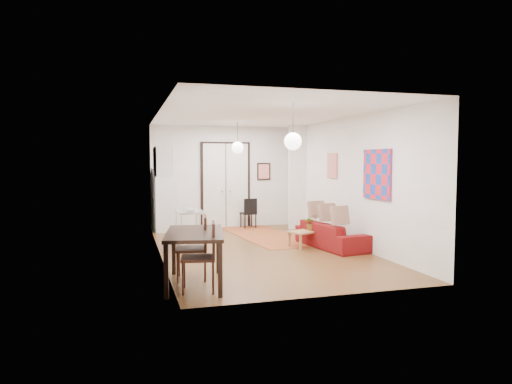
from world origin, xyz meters
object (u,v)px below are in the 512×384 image
object	(u,v)px
dining_chair_near	(191,242)
black_side_chair	(248,210)
fridge	(165,200)
dining_chair_far	(197,250)
coffee_table	(307,233)
dining_table	(195,238)
sofa	(331,235)
kitchen_counter	(189,224)

from	to	relation	value
dining_chair_near	black_side_chair	world-z (taller)	dining_chair_near
fridge	dining_chair_far	size ratio (longest dim) A/B	1.68
dining_chair_far	black_side_chair	size ratio (longest dim) A/B	1.20
coffee_table	dining_table	size ratio (longest dim) A/B	0.57
sofa	kitchen_counter	size ratio (longest dim) A/B	1.77
kitchen_counter	black_side_chair	bearing A→B (deg)	52.14
sofa	fridge	size ratio (longest dim) A/B	1.13
fridge	dining_chair_near	xyz separation A→B (m)	(0.00, -5.08, -0.26)
sofa	dining_chair_far	size ratio (longest dim) A/B	1.89
kitchen_counter	dining_chair_near	world-z (taller)	dining_chair_near
coffee_table	kitchen_counter	size ratio (longest dim) A/B	0.85
sofa	dining_table	size ratio (longest dim) A/B	1.19
dining_chair_near	black_side_chair	xyz separation A→B (m)	(2.34, 5.15, -0.10)
coffee_table	dining_table	distance (m)	3.79
fridge	dining_table	distance (m)	5.54
coffee_table	dining_chair_far	size ratio (longest dim) A/B	0.90
sofa	coffee_table	xyz separation A→B (m)	(-0.48, 0.25, 0.03)
black_side_chair	fridge	bearing A→B (deg)	-5.20
kitchen_counter	black_side_chair	world-z (taller)	black_side_chair
dining_table	kitchen_counter	bearing A→B (deg)	84.00
dining_chair_near	dining_chair_far	xyz separation A→B (m)	(0.00, -0.70, 0.00)
fridge	kitchen_counter	bearing A→B (deg)	-90.89
coffee_table	dining_table	world-z (taller)	dining_table
kitchen_counter	fridge	world-z (taller)	fridge
kitchen_counter	dining_chair_near	bearing A→B (deg)	-97.11
kitchen_counter	black_side_chair	xyz separation A→B (m)	(2.02, 2.60, -0.03)
kitchen_counter	dining_table	world-z (taller)	kitchen_counter
kitchen_counter	dining_table	xyz separation A→B (m)	(-0.32, -3.00, 0.21)
sofa	dining_table	distance (m)	4.02
fridge	black_side_chair	world-z (taller)	fridge
sofa	dining_chair_far	xyz separation A→B (m)	(-3.35, -2.44, 0.31)
fridge	black_side_chair	xyz separation A→B (m)	(2.34, 0.07, -0.36)
coffee_table	black_side_chair	bearing A→B (deg)	99.48
dining_chair_far	dining_chair_near	bearing A→B (deg)	-169.98
fridge	dining_chair_near	world-z (taller)	fridge
kitchen_counter	dining_chair_far	world-z (taller)	dining_chair_far
coffee_table	dining_table	xyz separation A→B (m)	(-2.87, -2.44, 0.42)
fridge	black_side_chair	size ratio (longest dim) A/B	2.02
coffee_table	dining_chair_near	world-z (taller)	dining_chair_near
coffee_table	fridge	world-z (taller)	fridge
fridge	black_side_chair	bearing A→B (deg)	-6.23
sofa	dining_chair_far	bearing A→B (deg)	118.07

